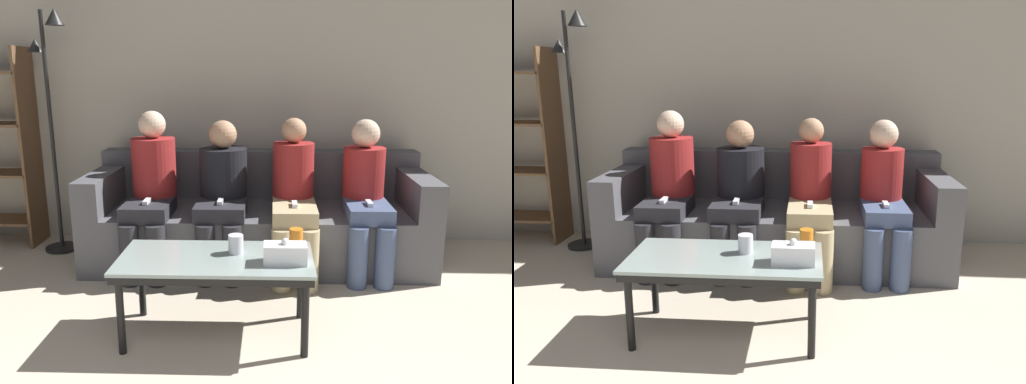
# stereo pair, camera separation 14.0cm
# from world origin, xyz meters

# --- Properties ---
(wall_back) EXTENTS (12.00, 0.06, 2.60)m
(wall_back) POSITION_xyz_m (0.00, 3.88, 1.30)
(wall_back) COLOR #B7B2A3
(wall_back) RESTS_ON ground_plane
(couch) EXTENTS (2.49, 0.87, 0.80)m
(couch) POSITION_xyz_m (0.00, 3.37, 0.30)
(couch) COLOR #515156
(couch) RESTS_ON ground_plane
(coffee_table) EXTENTS (1.03, 0.51, 0.45)m
(coffee_table) POSITION_xyz_m (-0.19, 2.20, 0.41)
(coffee_table) COLOR #8C9E99
(coffee_table) RESTS_ON ground_plane
(cup_near_left) EXTENTS (0.07, 0.07, 0.12)m
(cup_near_left) POSITION_xyz_m (0.23, 2.33, 0.51)
(cup_near_left) COLOR orange
(cup_near_left) RESTS_ON coffee_table
(cup_near_right) EXTENTS (0.08, 0.08, 0.10)m
(cup_near_right) POSITION_xyz_m (-0.09, 2.25, 0.50)
(cup_near_right) COLOR silver
(cup_near_right) RESTS_ON coffee_table
(tissue_box) EXTENTS (0.22, 0.12, 0.13)m
(tissue_box) POSITION_xyz_m (0.17, 2.12, 0.50)
(tissue_box) COLOR white
(tissue_box) RESTS_ON coffee_table
(standing_lamp) EXTENTS (0.31, 0.26, 1.86)m
(standing_lamp) POSITION_xyz_m (-1.58, 3.51, 1.14)
(standing_lamp) COLOR black
(standing_lamp) RESTS_ON ground_plane
(seated_person_left_end) EXTENTS (0.32, 0.65, 1.14)m
(seated_person_left_end) POSITION_xyz_m (-0.76, 3.16, 0.60)
(seated_person_left_end) COLOR #28282D
(seated_person_left_end) RESTS_ON ground_plane
(seated_person_mid_left) EXTENTS (0.34, 0.65, 1.07)m
(seated_person_mid_left) POSITION_xyz_m (-0.25, 3.17, 0.58)
(seated_person_mid_left) COLOR #28282D
(seated_person_mid_left) RESTS_ON ground_plane
(seated_person_mid_right) EXTENTS (0.31, 0.71, 1.09)m
(seated_person_mid_right) POSITION_xyz_m (0.25, 3.13, 0.57)
(seated_person_mid_right) COLOR tan
(seated_person_mid_right) RESTS_ON ground_plane
(seated_person_right_end) EXTENTS (0.31, 0.64, 1.08)m
(seated_person_right_end) POSITION_xyz_m (0.76, 3.15, 0.57)
(seated_person_right_end) COLOR #47567A
(seated_person_right_end) RESTS_ON ground_plane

